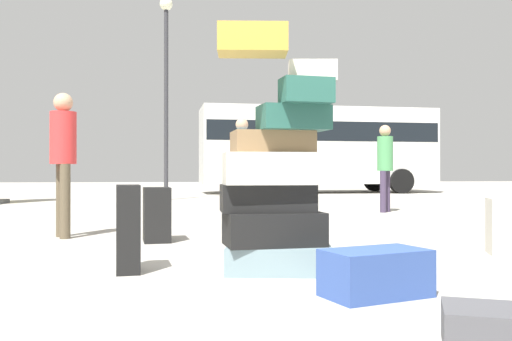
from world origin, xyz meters
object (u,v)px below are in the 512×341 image
at_px(parked_bus, 317,144).
at_px(person_tourist_with_camera, 242,158).
at_px(suitcase_tower, 275,183).
at_px(person_bearded_onlooker, 63,151).
at_px(suitcase_navy_behind_tower, 376,273).
at_px(suitcase_cream_upright_blue, 503,226).
at_px(lamp_post, 166,66).
at_px(person_passerby_in_red, 385,160).
at_px(suitcase_black_foreground_near, 157,214).
at_px(suitcase_black_foreground_far, 128,228).

bearing_deg(parked_bus, person_tourist_with_camera, -112.86).
relative_size(suitcase_tower, person_bearded_onlooker, 1.07).
height_order(suitcase_tower, suitcase_navy_behind_tower, suitcase_tower).
relative_size(suitcase_tower, suitcase_cream_upright_blue, 3.46).
distance_m(suitcase_tower, person_bearded_onlooker, 3.29).
xyz_separation_m(parked_bus, lamp_post, (-5.47, -4.64, 1.90)).
bearing_deg(person_passerby_in_red, person_tourist_with_camera, -36.13).
bearing_deg(parked_bus, person_passerby_in_red, -98.82).
relative_size(suitcase_tower, person_tourist_with_camera, 1.06).
distance_m(suitcase_cream_upright_blue, person_passerby_in_red, 5.42).
bearing_deg(person_bearded_onlooker, suitcase_navy_behind_tower, 14.23).
bearing_deg(person_bearded_onlooker, suitcase_tower, 16.47).
xyz_separation_m(person_bearded_onlooker, person_tourist_with_camera, (2.40, 2.73, 0.00)).
distance_m(suitcase_black_foreground_near, person_bearded_onlooker, 1.41).
distance_m(suitcase_black_foreground_far, person_passerby_in_red, 7.18).
bearing_deg(suitcase_tower, lamp_post, 95.95).
height_order(suitcase_black_foreground_near, parked_bus, parked_bus).
relative_size(suitcase_black_foreground_near, person_passerby_in_red, 0.36).
bearing_deg(person_tourist_with_camera, suitcase_navy_behind_tower, -2.59).
relative_size(suitcase_black_foreground_near, person_tourist_with_camera, 0.35).
relative_size(parked_bus, lamp_post, 1.56).
height_order(suitcase_black_foreground_far, lamp_post, lamp_post).
distance_m(suitcase_tower, suitcase_black_foreground_near, 2.28).
distance_m(suitcase_black_foreground_near, lamp_post, 9.84).
bearing_deg(lamp_post, suitcase_cream_upright_blue, -72.08).
distance_m(person_tourist_with_camera, lamp_post, 6.74).
bearing_deg(suitcase_cream_upright_blue, suitcase_tower, -145.00).
height_order(suitcase_cream_upright_blue, lamp_post, lamp_post).
distance_m(suitcase_navy_behind_tower, suitcase_cream_upright_blue, 2.31).
height_order(suitcase_tower, person_tourist_with_camera, suitcase_tower).
relative_size(suitcase_black_foreground_near, lamp_post, 0.11).
relative_size(suitcase_tower, person_passerby_in_red, 1.08).
xyz_separation_m(suitcase_navy_behind_tower, parked_bus, (3.82, 16.72, 1.69)).
xyz_separation_m(suitcase_cream_upright_blue, parked_bus, (2.05, 15.24, 1.57)).
bearing_deg(person_bearded_onlooker, lamp_post, 150.92).
bearing_deg(suitcase_navy_behind_tower, parked_bus, 59.64).
xyz_separation_m(person_tourist_with_camera, person_passerby_in_red, (2.85, 0.68, -0.02)).
bearing_deg(parked_bus, suitcase_tower, -107.45).
xyz_separation_m(suitcase_tower, lamp_post, (-1.17, 11.24, 3.05)).
height_order(suitcase_black_foreground_near, person_bearded_onlooker, person_bearded_onlooker).
height_order(suitcase_tower, parked_bus, parked_bus).
height_order(suitcase_black_foreground_far, person_passerby_in_red, person_passerby_in_red).
bearing_deg(lamp_post, suitcase_black_foreground_far, -89.68).
bearing_deg(person_passerby_in_red, suitcase_navy_behind_tower, 18.95).
bearing_deg(parked_bus, suitcase_black_foreground_far, -111.33).
bearing_deg(suitcase_black_foreground_near, person_passerby_in_red, 36.80).
height_order(person_bearded_onlooker, person_tourist_with_camera, person_tourist_with_camera).
xyz_separation_m(suitcase_tower, suitcase_cream_upright_blue, (2.26, 0.63, -0.43)).
relative_size(suitcase_black_foreground_far, parked_bus, 0.08).
height_order(suitcase_black_foreground_near, person_passerby_in_red, person_passerby_in_red).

